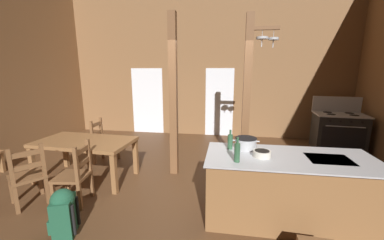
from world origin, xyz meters
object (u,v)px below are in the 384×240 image
Objects in this scene: ladderback_chair_near_window at (75,175)px; bottle_tall_on_counter at (230,141)px; ladderback_chair_by_post at (103,142)px; stove_range at (338,131)px; stockpot_on_counter at (246,143)px; mixing_bowl_on_counter at (262,154)px; ladderback_chair_at_table_end at (28,177)px; backpack at (64,211)px; dining_table at (85,145)px; kitchen_island at (287,188)px; bottle_short_on_counter at (237,152)px.

ladderback_chair_near_window is 3.39× the size of bottle_tall_on_counter.
ladderback_chair_by_post is at bearing 154.74° from bottle_tall_on_counter.
stockpot_on_counter is at bearing -130.49° from stove_range.
ladderback_chair_near_window is at bearing -178.66° from mixing_bowl_on_counter.
ladderback_chair_at_table_end is 3.39× the size of bottle_tall_on_counter.
stockpot_on_counter reaches higher than backpack.
stove_range is 5.67m from ladderback_chair_by_post.
ladderback_chair_at_table_end is (-0.33, -0.93, -0.20)m from dining_table.
stove_range is 3.53× the size of stockpot_on_counter.
bottle_tall_on_counter is at bearing -132.46° from stove_range.
stockpot_on_counter is (-0.55, 0.24, 0.52)m from kitchen_island.
backpack is at bearing -71.50° from ladderback_chair_by_post.
bottle_short_on_counter is at bearing -3.99° from ladderback_chair_near_window.
ladderback_chair_at_table_end is at bearing 152.31° from backpack.
stockpot_on_counter is (-2.48, -2.90, 0.48)m from stove_range.
kitchen_island is 0.93m from bottle_short_on_counter.
dining_table is at bearing 70.62° from ladderback_chair_at_table_end.
stove_range is 4.24× the size of bottle_short_on_counter.
ladderback_chair_at_table_end is at bearing -166.67° from ladderback_chair_near_window.
dining_table is at bearing 168.86° from kitchen_island.
kitchen_island is 7.73× the size of bottle_tall_on_counter.
ladderback_chair_at_table_end is at bearing -109.38° from dining_table.
dining_table is 2.86m from bottle_short_on_counter.
kitchen_island is 3.04m from ladderback_chair_near_window.
bottle_short_on_counter is at bearing 13.61° from backpack.
ladderback_chair_near_window and ladderback_chair_by_post have the same top height.
mixing_bowl_on_counter is (3.13, -1.53, 0.47)m from ladderback_chair_by_post.
mixing_bowl_on_counter is at bearing -125.66° from stove_range.
stove_range reaches higher than dining_table.
bottle_tall_on_counter is (1.97, 0.97, 0.68)m from backpack.
kitchen_island is 2.85m from backpack.
ladderback_chair_at_table_end is (-5.63, -3.41, -0.03)m from stove_range.
stove_range is at bearing 54.34° from mixing_bowl_on_counter.
stove_range is 5.76× the size of mixing_bowl_on_counter.
ladderback_chair_by_post is at bearing 83.24° from ladderback_chair_at_table_end.
stove_range is 2.21× the size of backpack.
backpack is (0.63, -1.44, -0.34)m from dining_table.
mixing_bowl_on_counter is (3.33, 0.22, 0.47)m from ladderback_chair_at_table_end.
ladderback_chair_by_post is (-0.45, 1.59, 0.00)m from ladderback_chair_near_window.
stove_range is at bearing 31.25° from ladderback_chair_at_table_end.
dining_table reaches higher than backpack.
bottle_tall_on_counter is (2.26, 0.31, 0.54)m from ladderback_chair_near_window.
bottle_short_on_counter reaches higher than mixing_bowl_on_counter.
stove_range reaches higher than ladderback_chair_by_post.
ladderback_chair_by_post is at bearing 105.95° from ladderback_chair_near_window.
dining_table is at bearing -81.53° from ladderback_chair_by_post.
ladderback_chair_by_post is at bearing 147.98° from bottle_short_on_counter.
bottle_short_on_counter reaches higher than ladderback_chair_by_post.
ladderback_chair_near_window reaches higher than kitchen_island.
bottle_tall_on_counter reaches higher than ladderback_chair_by_post.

